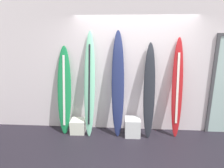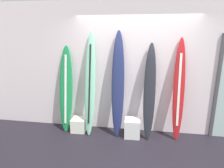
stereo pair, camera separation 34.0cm
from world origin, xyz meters
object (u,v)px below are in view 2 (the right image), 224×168
object	(u,v)px
surfboard_charcoal	(149,92)
surfboard_emerald	(66,90)
display_block_left	(79,125)
surfboard_seafoam	(90,85)
surfboard_crimson	(179,91)
display_block_center	(132,128)
surfboard_navy	(118,85)

from	to	relation	value
surfboard_charcoal	surfboard_emerald	bearing A→B (deg)	178.59
surfboard_charcoal	display_block_left	size ratio (longest dim) A/B	6.19
surfboard_emerald	surfboard_seafoam	xyz separation A→B (m)	(0.56, -0.04, 0.15)
surfboard_seafoam	display_block_left	bearing A→B (deg)	-177.72
surfboard_crimson	display_block_left	size ratio (longest dim) A/B	6.51
surfboard_seafoam	display_block_center	distance (m)	1.28
surfboard_seafoam	display_block_center	world-z (taller)	surfboard_seafoam
surfboard_seafoam	display_block_left	size ratio (longest dim) A/B	6.90
surfboard_navy	display_block_center	distance (m)	0.97
surfboard_emerald	surfboard_navy	distance (m)	1.17
surfboard_crimson	display_block_center	distance (m)	1.23
surfboard_crimson	surfboard_charcoal	bearing A→B (deg)	-174.19
surfboard_navy	surfboard_charcoal	xyz separation A→B (m)	(0.65, -0.02, -0.12)
surfboard_emerald	display_block_left	world-z (taller)	surfboard_emerald
surfboard_seafoam	display_block_left	xyz separation A→B (m)	(-0.28, -0.01, -0.93)
surfboard_emerald	surfboard_navy	world-z (taller)	surfboard_navy
surfboard_navy	surfboard_emerald	bearing A→B (deg)	178.59
surfboard_emerald	display_block_left	bearing A→B (deg)	-11.13
display_block_left	display_block_center	world-z (taller)	display_block_center
surfboard_charcoal	display_block_center	world-z (taller)	surfboard_charcoal
surfboard_crimson	display_block_center	xyz separation A→B (m)	(-0.90, -0.13, -0.82)
surfboard_navy	surfboard_seafoam	bearing A→B (deg)	-178.50
surfboard_crimson	surfboard_navy	bearing A→B (deg)	-178.00
surfboard_seafoam	surfboard_navy	size ratio (longest dim) A/B	0.99
surfboard_seafoam	display_block_center	size ratio (longest dim) A/B	5.67
surfboard_emerald	surfboard_crimson	xyz separation A→B (m)	(2.38, 0.01, 0.08)
surfboard_seafoam	display_block_center	xyz separation A→B (m)	(0.92, -0.07, -0.89)
surfboard_charcoal	surfboard_seafoam	bearing A→B (deg)	179.98
display_block_center	surfboard_emerald	bearing A→B (deg)	175.71
surfboard_emerald	surfboard_crimson	bearing A→B (deg)	0.35
surfboard_emerald	surfboard_charcoal	world-z (taller)	surfboard_charcoal
display_block_left	surfboard_emerald	bearing A→B (deg)	168.87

